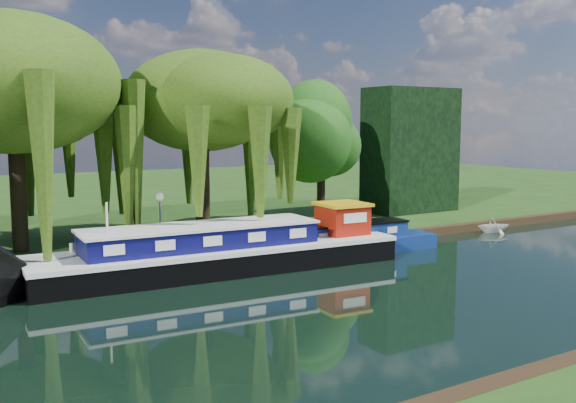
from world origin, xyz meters
TOP-DOWN VIEW (x-y plane):
  - ground at (0.00, 0.00)m, footprint 120.00×120.00m
  - far_bank at (0.00, 34.00)m, footprint 120.00×52.00m
  - dutch_barge at (1.80, 6.55)m, footprint 15.86×4.45m
  - narrowboat at (7.55, 6.67)m, footprint 11.10×2.58m
  - white_cruiser at (19.10, 7.09)m, footprint 2.39×2.21m
  - willow_left at (-5.14, 13.08)m, footprint 8.31×8.31m
  - willow_right at (2.91, 11.11)m, footprint 6.93×6.93m
  - tree_far_right at (11.53, 13.42)m, footprint 4.29×4.29m
  - conifer_hedge at (19.00, 14.00)m, footprint 6.00×3.00m
  - lamppost at (0.50, 10.50)m, footprint 0.36×0.36m
  - mooring_posts at (-0.50, 8.40)m, footprint 19.16×0.16m

SIDE VIEW (x-z plane):
  - ground at x=0.00m, z-range 0.00..0.00m
  - white_cruiser at x=19.10m, z-range -0.52..0.52m
  - far_bank at x=0.00m, z-range 0.00..0.45m
  - narrowboat at x=7.55m, z-range -0.23..1.37m
  - dutch_barge at x=1.80m, z-range -0.83..2.47m
  - mooring_posts at x=-0.50m, z-range 0.45..1.45m
  - lamppost at x=0.50m, z-range 1.14..3.70m
  - conifer_hedge at x=19.00m, z-range 0.45..8.45m
  - tree_far_right at x=11.53m, z-range 1.78..8.81m
  - willow_right at x=2.91m, z-range 2.39..10.83m
  - willow_left at x=-5.14m, z-range 2.71..12.67m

